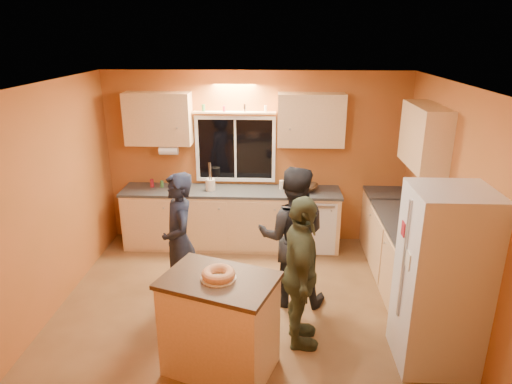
# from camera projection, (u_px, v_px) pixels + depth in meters

# --- Properties ---
(ground) EXTENTS (4.50, 4.50, 0.00)m
(ground) POSITION_uv_depth(u_px,v_px,m) (248.00, 308.00, 5.43)
(ground) COLOR brown
(ground) RESTS_ON ground
(room_shell) EXTENTS (4.54, 4.04, 2.61)m
(room_shell) POSITION_uv_depth(u_px,v_px,m) (259.00, 168.00, 5.28)
(room_shell) COLOR #BA642F
(room_shell) RESTS_ON ground
(back_counter) EXTENTS (4.23, 0.62, 0.90)m
(back_counter) POSITION_uv_depth(u_px,v_px,m) (255.00, 218.00, 6.88)
(back_counter) COLOR tan
(back_counter) RESTS_ON ground
(right_counter) EXTENTS (0.62, 1.84, 0.90)m
(right_counter) POSITION_uv_depth(u_px,v_px,m) (406.00, 258.00, 5.67)
(right_counter) COLOR tan
(right_counter) RESTS_ON ground
(refrigerator) EXTENTS (0.72, 0.70, 1.80)m
(refrigerator) POSITION_uv_depth(u_px,v_px,m) (441.00, 280.00, 4.29)
(refrigerator) COLOR silver
(refrigerator) RESTS_ON ground
(island) EXTENTS (1.20, 1.00, 0.99)m
(island) POSITION_uv_depth(u_px,v_px,m) (220.00, 324.00, 4.31)
(island) COLOR tan
(island) RESTS_ON ground
(bundt_pastry) EXTENTS (0.31, 0.31, 0.09)m
(bundt_pastry) POSITION_uv_depth(u_px,v_px,m) (218.00, 274.00, 4.13)
(bundt_pastry) COLOR tan
(bundt_pastry) RESTS_ON island
(person_left) EXTENTS (0.59, 0.71, 1.65)m
(person_left) POSITION_uv_depth(u_px,v_px,m) (180.00, 242.00, 5.25)
(person_left) COLOR black
(person_left) RESTS_ON ground
(person_center) EXTENTS (0.86, 0.69, 1.70)m
(person_center) POSITION_uv_depth(u_px,v_px,m) (292.00, 237.00, 5.32)
(person_center) COLOR black
(person_center) RESTS_ON ground
(person_right) EXTENTS (0.43, 0.97, 1.64)m
(person_right) POSITION_uv_depth(u_px,v_px,m) (301.00, 274.00, 4.57)
(person_right) COLOR #363D27
(person_right) RESTS_ON ground
(mixing_bowl) EXTENTS (0.44, 0.44, 0.09)m
(mixing_bowl) POSITION_uv_depth(u_px,v_px,m) (306.00, 187.00, 6.72)
(mixing_bowl) COLOR black
(mixing_bowl) RESTS_ON back_counter
(utensil_crock) EXTENTS (0.14, 0.14, 0.17)m
(utensil_crock) POSITION_uv_depth(u_px,v_px,m) (210.00, 185.00, 6.71)
(utensil_crock) COLOR beige
(utensil_crock) RESTS_ON back_counter
(potted_plant) EXTENTS (0.29, 0.25, 0.31)m
(potted_plant) POSITION_uv_depth(u_px,v_px,m) (424.00, 226.00, 5.11)
(potted_plant) COLOR gray
(potted_plant) RESTS_ON right_counter
(red_box) EXTENTS (0.19, 0.17, 0.07)m
(red_box) POSITION_uv_depth(u_px,v_px,m) (406.00, 217.00, 5.68)
(red_box) COLOR maroon
(red_box) RESTS_ON right_counter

